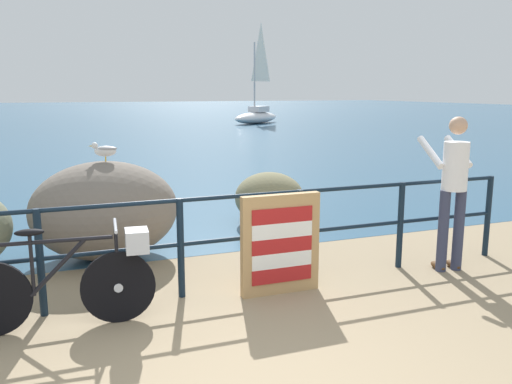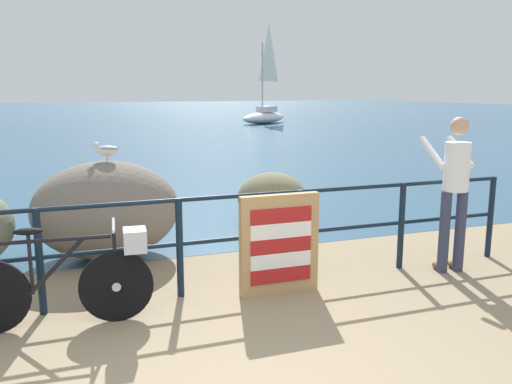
{
  "view_description": "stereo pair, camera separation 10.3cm",
  "coord_description": "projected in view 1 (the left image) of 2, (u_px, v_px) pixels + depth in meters",
  "views": [
    {
      "loc": [
        -1.11,
        -2.97,
        2.07
      ],
      "look_at": [
        0.96,
        2.5,
        0.95
      ],
      "focal_mm": 37.41,
      "sensor_mm": 36.0,
      "label": 1
    },
    {
      "loc": [
        -1.01,
        -3.0,
        2.07
      ],
      "look_at": [
        0.96,
        2.5,
        0.95
      ],
      "focal_mm": 37.41,
      "sensor_mm": 36.0,
      "label": 2
    }
  ],
  "objects": [
    {
      "name": "person_at_railing",
      "position": [
        453.0,
        186.0,
        6.06
      ],
      "size": [
        0.51,
        0.66,
        1.78
      ],
      "rotation": [
        0.0,
        0.0,
        1.44
      ],
      "color": "#333851",
      "rests_on": "ground_plane"
    },
    {
      "name": "seagull",
      "position": [
        105.0,
        150.0,
        6.45
      ],
      "size": [
        0.34,
        0.17,
        0.23
      ],
      "rotation": [
        0.0,
        0.0,
        2.93
      ],
      "color": "gold",
      "rests_on": "breakwater_boulder_main"
    },
    {
      "name": "breakwater_boulder_main",
      "position": [
        105.0,
        210.0,
        6.58
      ],
      "size": [
        1.79,
        1.39,
        1.22
      ],
      "color": "slate",
      "rests_on": "ground"
    },
    {
      "name": "sea_surface",
      "position": [
        66.0,
        113.0,
        47.93
      ],
      "size": [
        120.0,
        90.0,
        0.01
      ],
      "primitive_type": "cube",
      "color": "#2D5675",
      "rests_on": "ground_plane"
    },
    {
      "name": "bicycle",
      "position": [
        74.0,
        277.0,
        4.65
      ],
      "size": [
        1.7,
        0.48,
        0.92
      ],
      "rotation": [
        0.0,
        0.0,
        -0.08
      ],
      "color": "black",
      "rests_on": "ground_plane"
    },
    {
      "name": "ground_plane",
      "position": [
        84.0,
        142.0,
        21.88
      ],
      "size": [
        120.0,
        120.0,
        0.1
      ],
      "primitive_type": "cube",
      "color": "#937F60"
    },
    {
      "name": "sailboat",
      "position": [
        257.0,
        112.0,
        33.21
      ],
      "size": [
        4.28,
        3.71,
        6.16
      ],
      "rotation": [
        0.0,
        0.0,
        3.8
      ],
      "color": "white",
      "rests_on": "sea_surface"
    },
    {
      "name": "promenade_railing",
      "position": [
        180.0,
        236.0,
        5.31
      ],
      "size": [
        7.91,
        0.07,
        1.02
      ],
      "color": "black",
      "rests_on": "ground_plane"
    },
    {
      "name": "folded_deckchair_stack",
      "position": [
        281.0,
        244.0,
        5.44
      ],
      "size": [
        0.84,
        0.1,
        1.04
      ],
      "color": "tan",
      "rests_on": "ground_plane"
    },
    {
      "name": "breakwater_boulder_right",
      "position": [
        269.0,
        198.0,
        8.38
      ],
      "size": [
        1.09,
        1.08,
        0.8
      ],
      "color": "#7F7957",
      "rests_on": "ground"
    }
  ]
}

